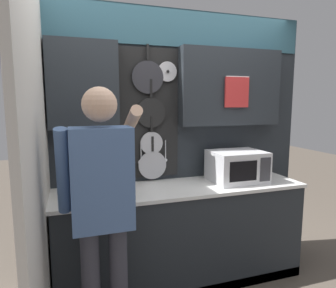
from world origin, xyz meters
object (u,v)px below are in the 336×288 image
utensil_crock (119,183)px  microwave (237,166)px  knife_block (85,184)px  person (102,198)px

utensil_crock → microwave: bearing=-0.1°
microwave → knife_block: bearing=180.0°
knife_block → person: size_ratio=0.15×
microwave → knife_block: microwave is taller
microwave → person: (-1.32, -0.56, -0.00)m
microwave → person: bearing=-156.9°
microwave → person: person is taller
utensil_crock → person: person is taller
person → knife_block: bearing=98.2°
microwave → utensil_crock: utensil_crock is taller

